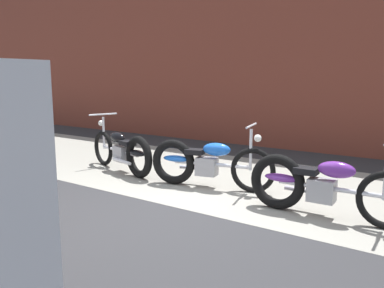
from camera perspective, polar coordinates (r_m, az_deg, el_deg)
The scene contains 6 objects.
ground_plane at distance 5.23m, azimuth -2.18°, elevation -9.31°, with size 80.00×80.00×0.00m, color #2D2D30.
sidewalk_slab at distance 6.65m, azimuth 6.99°, elevation -5.23°, with size 36.00×3.50×0.01m, color gray.
brick_building_wall at distance 9.65m, azimuth 17.24°, elevation 13.37°, with size 36.00×0.50×4.81m, color brown.
motorcycle_black at distance 7.14m, azimuth -9.89°, elevation -1.02°, with size 1.96×0.77×1.03m.
motorcycle_blue at distance 6.09m, azimuth 1.48°, elevation -2.70°, with size 1.98×0.72×1.03m.
motorcycle_purple at distance 5.06m, azimuth 17.59°, elevation -5.71°, with size 2.01×0.58×1.03m.
Camera 1 is at (2.99, -3.94, 1.69)m, focal length 36.51 mm.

